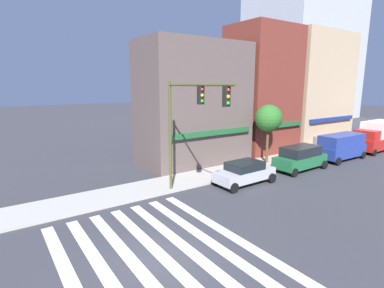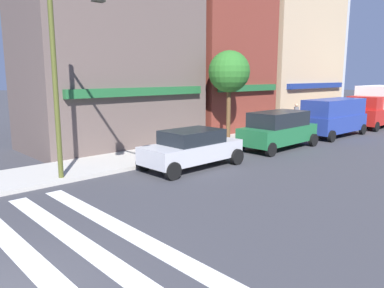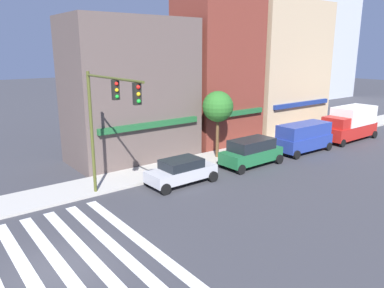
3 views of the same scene
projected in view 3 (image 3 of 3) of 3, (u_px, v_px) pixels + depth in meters
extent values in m
plane|color=#38383D|center=(62.00, 268.00, 14.20)|extent=(200.00, 200.00, 0.00)
cube|color=#B2ADA3|center=(14.00, 204.00, 19.95)|extent=(120.00, 3.00, 0.15)
cube|color=silver|center=(31.00, 279.00, 13.53)|extent=(0.53, 10.80, 0.01)
cube|color=silver|center=(62.00, 268.00, 14.20)|extent=(0.53, 10.80, 0.01)
cube|color=silver|center=(91.00, 258.00, 14.88)|extent=(0.53, 10.80, 0.01)
cube|color=silver|center=(117.00, 249.00, 15.55)|extent=(0.53, 10.80, 0.01)
cube|color=silver|center=(141.00, 241.00, 16.22)|extent=(0.53, 10.80, 0.01)
cube|color=brown|center=(131.00, 91.00, 27.36)|extent=(9.25, 5.00, 10.28)
cube|color=#1E592D|center=(151.00, 125.00, 25.86)|extent=(7.86, 0.30, 0.40)
cube|color=maroon|center=(217.00, 72.00, 32.05)|extent=(6.50, 5.00, 12.34)
cube|color=#1E592D|center=(238.00, 113.00, 30.80)|extent=(5.52, 0.30, 0.40)
cube|color=tan|center=(282.00, 68.00, 37.06)|extent=(9.40, 5.00, 12.52)
cube|color=navy|center=(302.00, 104.00, 35.83)|extent=(7.99, 0.30, 0.40)
cylinder|color=#474C1E|center=(92.00, 135.00, 20.71)|extent=(0.18, 0.18, 6.96)
cylinder|color=#474C1E|center=(112.00, 78.00, 17.67)|extent=(0.12, 5.82, 0.12)
cube|color=black|center=(116.00, 90.00, 17.58)|extent=(0.32, 0.24, 0.95)
sphere|color=red|center=(116.00, 84.00, 17.40)|extent=(0.18, 0.18, 0.18)
sphere|color=#EAAD14|center=(117.00, 90.00, 17.48)|extent=(0.18, 0.18, 0.18)
sphere|color=green|center=(117.00, 97.00, 17.55)|extent=(0.18, 0.18, 0.18)
cube|color=black|center=(137.00, 94.00, 16.01)|extent=(0.32, 0.24, 0.95)
sphere|color=red|center=(138.00, 87.00, 15.84)|extent=(0.18, 0.18, 0.18)
sphere|color=#EAAD14|center=(139.00, 94.00, 15.91)|extent=(0.18, 0.18, 0.18)
sphere|color=green|center=(139.00, 101.00, 15.99)|extent=(0.18, 0.18, 0.18)
cube|color=#B7B7BC|center=(181.00, 173.00, 22.97)|extent=(4.43, 1.88, 0.70)
cube|color=black|center=(181.00, 163.00, 22.82)|extent=(2.45, 1.70, 0.55)
cylinder|color=black|center=(149.00, 181.00, 22.69)|extent=(0.68, 0.22, 0.68)
cylinder|color=black|center=(165.00, 189.00, 21.31)|extent=(0.68, 0.22, 0.68)
cylinder|color=black|center=(195.00, 169.00, 24.81)|extent=(0.68, 0.22, 0.68)
cylinder|color=black|center=(213.00, 177.00, 23.43)|extent=(0.68, 0.22, 0.68)
cube|color=#1E6638|center=(251.00, 155.00, 26.59)|extent=(4.74, 2.00, 0.85)
cube|color=black|center=(252.00, 144.00, 26.39)|extent=(3.33, 1.82, 0.75)
cylinder|color=black|center=(222.00, 163.00, 26.27)|extent=(0.68, 0.22, 0.68)
cylinder|color=black|center=(241.00, 169.00, 24.81)|extent=(0.68, 0.22, 0.68)
cylinder|color=black|center=(260.00, 154.00, 28.57)|extent=(0.68, 0.22, 0.68)
cylinder|color=black|center=(279.00, 159.00, 27.11)|extent=(0.68, 0.22, 0.68)
cube|color=navy|center=(303.00, 142.00, 30.10)|extent=(5.04, 2.09, 1.00)
cube|color=navy|center=(304.00, 130.00, 29.86)|extent=(4.78, 1.93, 1.00)
cylinder|color=black|center=(276.00, 149.00, 29.76)|extent=(0.68, 0.22, 0.68)
cylinder|color=black|center=(297.00, 155.00, 28.22)|extent=(0.68, 0.22, 0.68)
cylinder|color=black|center=(308.00, 142.00, 32.23)|extent=(0.68, 0.22, 0.68)
cylinder|color=black|center=(329.00, 146.00, 30.69)|extent=(0.68, 0.22, 0.68)
cube|color=#B21E19|center=(348.00, 131.00, 34.05)|extent=(6.23, 2.30, 1.10)
cube|color=silver|center=(354.00, 115.00, 34.08)|extent=(4.37, 2.27, 1.60)
cube|color=#B21E19|center=(337.00, 122.00, 32.63)|extent=(1.77, 2.12, 0.90)
cylinder|color=black|center=(320.00, 138.00, 33.44)|extent=(0.68, 0.22, 0.68)
cylinder|color=black|center=(343.00, 143.00, 31.75)|extent=(0.68, 0.22, 0.68)
cylinder|color=black|center=(352.00, 131.00, 36.62)|extent=(0.68, 0.22, 0.68)
cylinder|color=black|center=(375.00, 135.00, 34.93)|extent=(0.68, 0.22, 0.68)
cylinder|color=#23232D|center=(277.00, 139.00, 32.18)|extent=(0.26, 0.26, 0.85)
cylinder|color=slate|center=(277.00, 130.00, 31.99)|extent=(0.32, 0.32, 0.70)
sphere|color=tan|center=(278.00, 125.00, 31.88)|extent=(0.22, 0.22, 0.22)
cylinder|color=brown|center=(217.00, 137.00, 28.06)|extent=(0.24, 0.24, 3.05)
sphere|color=#286623|center=(218.00, 106.00, 27.49)|extent=(2.28, 2.28, 2.28)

